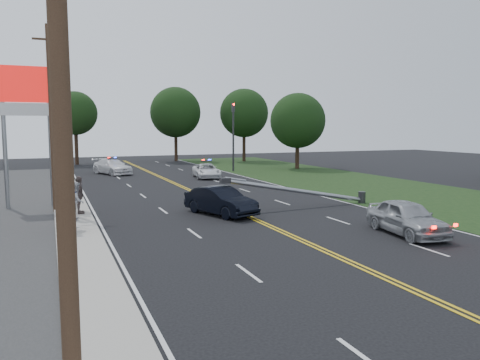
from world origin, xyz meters
name	(u,v)px	position (x,y,z in m)	size (l,w,h in m)	color
ground	(316,247)	(0.00, 0.00, 0.00)	(120.00, 120.00, 0.00)	black
sidewalk	(73,216)	(-8.40, 10.00, 0.06)	(1.80, 70.00, 0.12)	#A6A196
grass_verge	(408,194)	(13.50, 10.00, 0.01)	(12.00, 80.00, 0.01)	black
centerline_yellow	(226,206)	(0.00, 10.00, 0.01)	(0.36, 80.00, 0.00)	gold
pylon_sign	(26,102)	(-10.50, 14.00, 6.00)	(3.20, 0.35, 8.00)	gray
traffic_signal	(233,131)	(8.30, 30.00, 4.21)	(0.28, 0.41, 7.05)	#2D2D30
fallen_streetlight	(306,191)	(4.19, 8.00, 0.92)	(9.36, 0.44, 1.91)	#2D2D30
utility_pole_near	(61,94)	(-9.20, -8.00, 5.08)	(1.60, 0.28, 10.00)	#382619
utility_pole_mid	(52,118)	(-9.20, 12.00, 5.08)	(1.60, 0.28, 10.00)	#382619
utility_pole_far	(50,122)	(-9.20, 34.00, 5.08)	(1.60, 0.28, 10.00)	#382619
tree_6	(75,113)	(-6.33, 45.41, 6.25)	(5.29, 5.29, 8.92)	black
tree_7	(175,112)	(6.44, 46.52, 6.55)	(6.73, 6.73, 9.92)	black
tree_8	(244,113)	(14.88, 42.86, 6.43)	(6.47, 6.47, 9.68)	black
tree_9	(298,121)	(16.05, 30.34, 5.29)	(6.06, 6.06, 8.33)	black
crashed_sedan	(220,201)	(-1.16, 7.66, 0.74)	(1.56, 4.48, 1.48)	black
waiting_sedan	(407,217)	(4.73, 0.37, 0.74)	(1.76, 4.37, 1.49)	#9B9EA2
emergency_a	(206,171)	(3.77, 25.12, 0.64)	(2.11, 4.58, 1.27)	white
emergency_b	(112,167)	(-3.76, 31.69, 0.74)	(2.08, 5.12, 1.49)	silver
bystander_a	(71,211)	(-8.65, 5.73, 1.02)	(0.65, 0.43, 1.80)	#282830
bystander_b	(76,201)	(-8.28, 8.58, 1.05)	(0.90, 0.70, 1.85)	#A8A8AC
bystander_c	(69,208)	(-8.69, 6.55, 1.04)	(1.19, 0.69, 1.85)	#1B2243
bystander_d	(79,195)	(-8.06, 10.11, 1.10)	(1.15, 0.48, 1.96)	#574946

